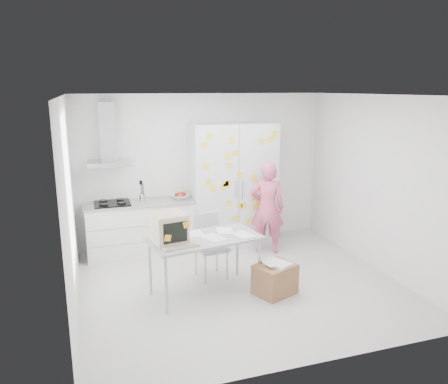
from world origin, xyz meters
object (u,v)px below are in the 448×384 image
object	(u,v)px
desk	(183,233)
cardboard_box	(275,279)
person	(267,208)
chair	(209,242)

from	to	relation	value
desk	cardboard_box	distance (m)	1.44
desk	person	bearing A→B (deg)	24.32
desk	chair	distance (m)	0.83
chair	cardboard_box	size ratio (longest dim) A/B	1.50
person	cardboard_box	size ratio (longest dim) A/B	2.46
person	desk	bearing A→B (deg)	57.58
person	cardboard_box	world-z (taller)	person
chair	cardboard_box	bearing A→B (deg)	-58.57
person	desk	size ratio (longest dim) A/B	0.99
person	chair	size ratio (longest dim) A/B	1.65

